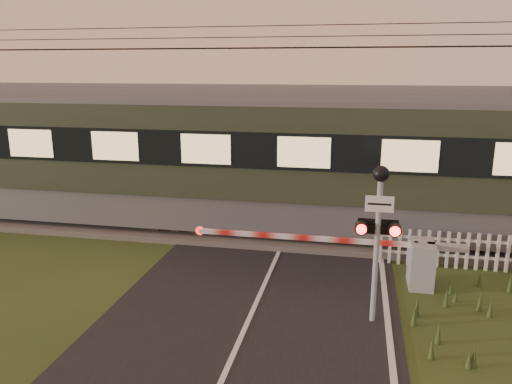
# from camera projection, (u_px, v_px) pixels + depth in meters

# --- Properties ---
(ground) EXTENTS (160.00, 160.00, 0.00)m
(ground) POSITION_uv_depth(u_px,v_px,m) (238.00, 345.00, 9.21)
(ground) COLOR #293C17
(ground) RESTS_ON ground
(road) EXTENTS (6.00, 140.00, 0.03)m
(road) POSITION_uv_depth(u_px,v_px,m) (236.00, 351.00, 8.98)
(road) COLOR black
(road) RESTS_ON ground
(track_bed) EXTENTS (140.00, 3.40, 0.39)m
(track_bed) POSITION_uv_depth(u_px,v_px,m) (288.00, 231.00, 15.36)
(track_bed) COLOR #47423D
(track_bed) RESTS_ON ground
(overhead_wires) EXTENTS (120.00, 0.62, 0.62)m
(overhead_wires) POSITION_uv_depth(u_px,v_px,m) (291.00, 39.00, 13.98)
(overhead_wires) COLOR black
(overhead_wires) RESTS_ON ground
(boom_gate) EXTENTS (6.43, 0.83, 1.10)m
(boom_gate) POSITION_uv_depth(u_px,v_px,m) (408.00, 261.00, 11.58)
(boom_gate) COLOR gray
(boom_gate) RESTS_ON ground
(crossing_signal) EXTENTS (0.81, 0.34, 3.19)m
(crossing_signal) POSITION_uv_depth(u_px,v_px,m) (378.00, 217.00, 9.52)
(crossing_signal) COLOR gray
(crossing_signal) RESTS_ON ground
(picket_fence) EXTENTS (3.54, 0.08, 0.97)m
(picket_fence) POSITION_uv_depth(u_px,v_px,m) (448.00, 250.00, 12.61)
(picket_fence) COLOR silver
(picket_fence) RESTS_ON ground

